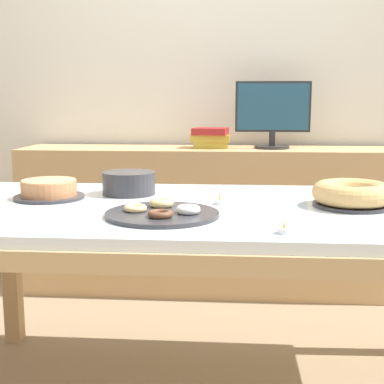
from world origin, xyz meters
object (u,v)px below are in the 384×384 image
Objects in this scene: plate_stack at (129,183)px; tealight_near_front at (220,201)px; tealight_right_edge at (362,189)px; computer_monitor at (273,115)px; book_stack at (210,137)px; pastry_platter at (162,213)px; cake_chocolate_round at (49,190)px; cake_golden_bundt at (352,194)px; tealight_left_edge at (284,230)px.

plate_stack is 5.25× the size of tealight_near_front.
tealight_right_edge is at bearing 28.47° from tealight_near_front.
book_stack is (-0.36, 0.00, -0.13)m from computer_monitor.
pastry_platter reaches higher than tealight_right_edge.
cake_golden_bundt is at bearing -3.85° from cake_chocolate_round.
book_stack reaches higher than cake_golden_bundt.
cake_chocolate_round is 1.12m from cake_golden_bundt.
tealight_left_edge is (0.37, -0.20, -0.00)m from pastry_platter.
computer_monitor is 1.15× the size of pastry_platter.
tealight_left_edge is (0.84, -0.48, -0.02)m from cake_chocolate_round.
book_stack is 1.20m from tealight_near_front.
pastry_platter is 0.92m from tealight_right_edge.
tealight_left_edge is at bearing -65.48° from tealight_near_front.
tealight_right_edge is at bearing 62.28° from tealight_left_edge.
book_stack is 0.85× the size of cake_chocolate_round.
cake_golden_bundt reaches higher than tealight_left_edge.
tealight_near_front is at bearing -26.13° from plate_stack.
tealight_left_edge is (-0.38, -0.73, 0.00)m from tealight_right_edge.
pastry_platter is 0.42m from tealight_left_edge.
tealight_near_front is (-0.57, -0.31, 0.00)m from tealight_right_edge.
plate_stack is 5.25× the size of tealight_right_edge.
tealight_left_edge is (-0.08, -1.61, -0.28)m from computer_monitor.
cake_chocolate_round is 0.65m from tealight_near_front.
book_stack is 5.61× the size of tealight_left_edge.
pastry_platter is (-0.64, -0.20, -0.03)m from cake_golden_bundt.
pastry_platter is at bearing -129.68° from tealight_near_front.
cake_golden_bundt reaches higher than tealight_near_front.
computer_monitor is 1.50m from pastry_platter.
pastry_platter is at bearing -144.99° from tealight_right_edge.
cake_chocolate_round is at bearing 174.55° from tealight_near_front.
cake_chocolate_round is 0.72× the size of pastry_platter.
tealight_left_edge is at bearing -92.76° from computer_monitor.
computer_monitor reaches higher than cake_golden_bundt.
tealight_right_edge is 0.65m from tealight_near_front.
computer_monitor is 2.02× the size of plate_stack.
tealight_near_front is at bearing 50.32° from pastry_platter.
book_stack is 5.61× the size of tealight_near_front.
tealight_near_front is (-0.46, 0.01, -0.03)m from cake_golden_bundt.
book_stack reaches higher than plate_stack.
plate_stack is (-0.83, 0.19, 0.00)m from cake_golden_bundt.
cake_golden_bundt is 0.68m from pastry_platter.
cake_golden_bundt is at bearing -65.29° from book_stack.
cake_chocolate_round is 6.62× the size of tealight_left_edge.
cake_chocolate_round reaches higher than tealight_left_edge.
computer_monitor reaches higher than tealight_left_edge.
cake_chocolate_round is 1.26× the size of plate_stack.
book_stack is 1.33m from cake_golden_bundt.
cake_golden_bundt is 6.97× the size of tealight_near_front.
tealight_left_edge is at bearing -117.72° from tealight_right_edge.
tealight_near_front and tealight_left_edge have the same top height.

